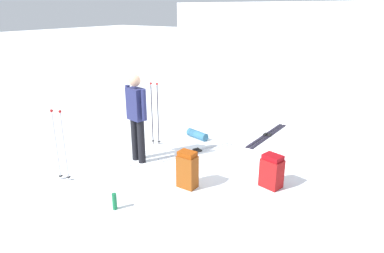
% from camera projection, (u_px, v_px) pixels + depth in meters
% --- Properties ---
extents(ground_plane, '(80.00, 80.00, 0.00)m').
position_uv_depth(ground_plane, '(192.00, 160.00, 6.76)').
color(ground_plane, white).
extents(distant_snow_ridge, '(19.24, 7.66, 3.19)m').
position_uv_depth(distant_snow_ridge, '(303.00, 27.00, 23.22)').
color(distant_snow_ridge, white).
rests_on(distant_snow_ridge, ground_plane).
extents(skier_standing, '(0.56, 0.29, 1.70)m').
position_uv_depth(skier_standing, '(137.00, 114.00, 6.42)').
color(skier_standing, black).
rests_on(skier_standing, ground_plane).
extents(ski_pair_near, '(0.91, 1.63, 0.05)m').
position_uv_depth(ski_pair_near, '(197.00, 151.00, 7.14)').
color(ski_pair_near, silver).
rests_on(ski_pair_near, ground_plane).
extents(ski_pair_far, '(0.27, 1.90, 0.05)m').
position_uv_depth(ski_pair_far, '(267.00, 135.00, 8.03)').
color(ski_pair_far, black).
rests_on(ski_pair_far, ground_plane).
extents(backpack_large_dark, '(0.32, 0.23, 0.64)m').
position_uv_depth(backpack_large_dark, '(187.00, 170.00, 5.65)').
color(backpack_large_dark, brown).
rests_on(backpack_large_dark, ground_plane).
extents(backpack_bright, '(0.39, 0.33, 0.57)m').
position_uv_depth(backpack_bright, '(272.00, 171.00, 5.67)').
color(backpack_bright, maroon).
rests_on(backpack_bright, ground_plane).
extents(ski_poles_planted_near, '(0.20, 0.11, 1.37)m').
position_uv_depth(ski_poles_planted_near, '(155.00, 111.00, 7.32)').
color(ski_poles_planted_near, black).
rests_on(ski_poles_planted_near, ground_plane).
extents(ski_poles_planted_far, '(0.22, 0.12, 1.27)m').
position_uv_depth(ski_poles_planted_far, '(60.00, 142.00, 5.76)').
color(ski_poles_planted_far, '#B2B3C5').
rests_on(ski_poles_planted_far, ground_plane).
extents(sleeping_mat_rolled, '(0.58, 0.31, 0.18)m').
position_uv_depth(sleeping_mat_rolled, '(197.00, 135.00, 7.85)').
color(sleeping_mat_rolled, '#32688A').
rests_on(sleeping_mat_rolled, ground_plane).
extents(thermos_bottle, '(0.07, 0.07, 0.26)m').
position_uv_depth(thermos_bottle, '(115.00, 201.00, 5.07)').
color(thermos_bottle, '#146B3C').
rests_on(thermos_bottle, ground_plane).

